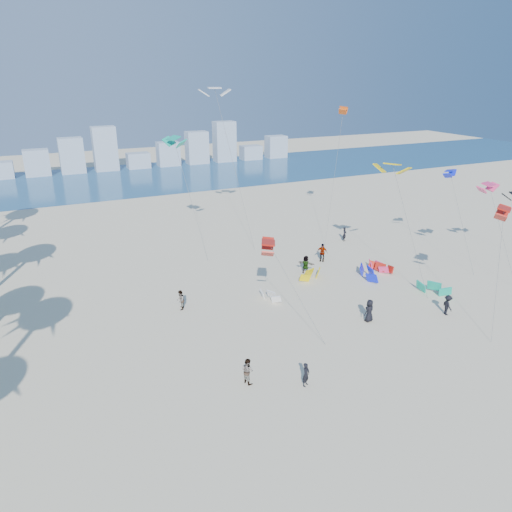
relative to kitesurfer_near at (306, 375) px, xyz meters
name	(u,v)px	position (x,y,z in m)	size (l,w,h in m)	color
ground	(336,451)	(-1.38, -5.34, -0.77)	(220.00, 220.00, 0.00)	beige
ocean	(108,181)	(-1.38, 66.66, -0.77)	(220.00, 220.00, 0.00)	navy
kitesurfer_near	(306,375)	(0.00, 0.00, 0.00)	(0.56, 0.37, 1.54)	black
kitesurfer_mid	(248,371)	(-3.08, 1.77, 0.06)	(0.81, 0.63, 1.67)	gray
kitesurfers_far	(329,278)	(9.23, 11.70, 0.10)	(22.49, 19.19, 1.88)	black
grounded_kites	(368,277)	(13.12, 11.24, -0.33)	(15.51, 9.64, 1.00)	silver
flying_kites	(340,157)	(11.92, 15.10, 10.03)	(32.54, 29.15, 17.00)	red
distant_skyline	(92,155)	(-2.57, 76.66, 2.32)	(85.00, 3.00, 8.40)	#9EADBF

